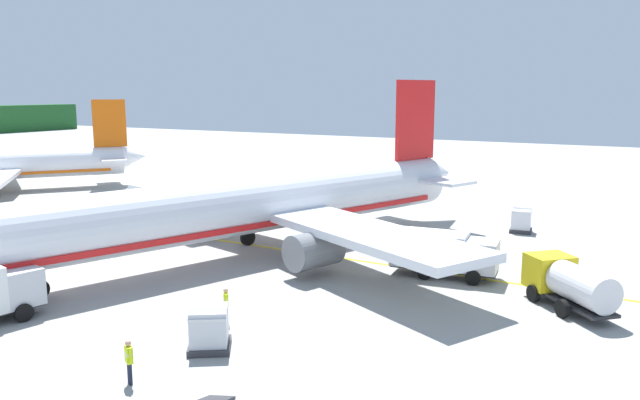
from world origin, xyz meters
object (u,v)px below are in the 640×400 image
at_px(cargo_container_near, 209,329).
at_px(crew_loader_left, 226,302).
at_px(service_truck_fuel, 443,252).
at_px(airliner_foreground, 257,206).
at_px(service_truck_pushback, 569,282).
at_px(cargo_container_mid, 521,221).
at_px(crew_marshaller, 129,358).

height_order(cargo_container_near, crew_loader_left, cargo_container_near).
bearing_deg(service_truck_fuel, airliner_foreground, 95.89).
xyz_separation_m(service_truck_fuel, crew_loader_left, (-12.50, 6.61, -0.48)).
relative_size(airliner_foreground, crew_loader_left, 23.21).
relative_size(service_truck_pushback, crew_loader_left, 3.03).
bearing_deg(crew_loader_left, cargo_container_near, -155.10).
distance_m(service_truck_fuel, cargo_container_mid, 14.60).
distance_m(service_truck_pushback, cargo_container_mid, 17.75).
distance_m(cargo_container_mid, crew_loader_left, 28.21).
relative_size(cargo_container_mid, crew_loader_left, 1.10).
distance_m(service_truck_fuel, service_truck_pushback, 7.73).
height_order(airliner_foreground, service_truck_fuel, airliner_foreground).
bearing_deg(crew_marshaller, service_truck_pushback, -37.75).
height_order(service_truck_fuel, cargo_container_mid, service_truck_fuel).
xyz_separation_m(cargo_container_near, crew_marshaller, (-3.99, 0.59, 0.10)).
bearing_deg(service_truck_fuel, service_truck_pushback, -107.03).
xyz_separation_m(cargo_container_near, crew_loader_left, (2.88, 1.34, 0.08)).
distance_m(airliner_foreground, cargo_container_near, 16.07).
distance_m(airliner_foreground, service_truck_fuel, 12.84).
bearing_deg(crew_marshaller, crew_loader_left, 6.25).
height_order(service_truck_pushback, cargo_container_near, service_truck_pushback).
distance_m(cargo_container_near, crew_loader_left, 3.18).
relative_size(service_truck_fuel, service_truck_pushback, 1.23).
bearing_deg(airliner_foreground, cargo_container_near, -152.38).
bearing_deg(crew_loader_left, cargo_container_mid, -16.84).
height_order(service_truck_fuel, service_truck_pushback, service_truck_fuel).
distance_m(crew_marshaller, crew_loader_left, 6.91).
height_order(airliner_foreground, cargo_container_near, airliner_foreground).
relative_size(airliner_foreground, cargo_container_mid, 21.07).
xyz_separation_m(airliner_foreground, cargo_container_mid, (15.81, -14.20, -2.49)).
bearing_deg(cargo_container_near, cargo_container_mid, -12.88).
distance_m(service_truck_fuel, crew_marshaller, 20.24).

